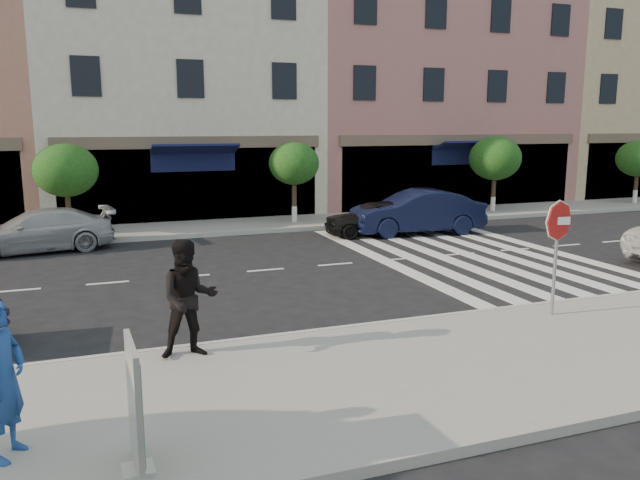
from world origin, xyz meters
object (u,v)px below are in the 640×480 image
Objects in this scene: walker at (189,299)px; car_far_left at (37,231)px; car_far_right at (416,212)px; stop_sign at (558,231)px; poster_board at (135,410)px; car_far_mid at (377,217)px; photographer at (3,379)px.

car_far_left is at bearing 106.55° from walker.
walker is at bearing -39.08° from car_far_right.
car_far_right is (2.38, 9.83, -1.04)m from stop_sign.
car_far_left is (-1.92, 14.02, -0.21)m from poster_board.
walker reaches higher than car_far_right.
walker reaches higher than car_far_left.
car_far_left reaches higher than car_far_mid.
car_far_mid is (10.93, -0.92, -0.02)m from car_far_left.
stop_sign is at bearing -52.51° from photographer.
poster_board reaches higher than car_far_left.
car_far_left is at bearing -89.68° from car_far_mid.
stop_sign is 7.05m from walker.
stop_sign is 8.66m from poster_board.
photographer is at bearing -159.83° from stop_sign.
car_far_right is at bearing 48.61° from poster_board.
walker is (-7.01, 0.23, -0.71)m from stop_sign.
poster_board is 16.55m from car_far_right.
poster_board is 15.90m from car_far_mid.
car_far_left is 12.41m from car_far_right.
walker is at bearing -174.75° from stop_sign.
car_far_left is at bearing 95.49° from poster_board.
photographer is 1.25× the size of poster_board.
photographer is 16.06m from car_far_mid.
poster_board is 0.33× the size of car_far_left.
stop_sign reaches higher than car_far_right.
walker is 0.52× the size of car_far_mid.
walker is at bearing -20.36° from photographer.
stop_sign is 9.68m from photographer.
poster_board is 0.31× the size of car_far_right.
photographer is at bearing -39.16° from car_far_right.
walker is at bearing 69.77° from poster_board.
poster_board is (1.34, -0.84, -0.21)m from photographer.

